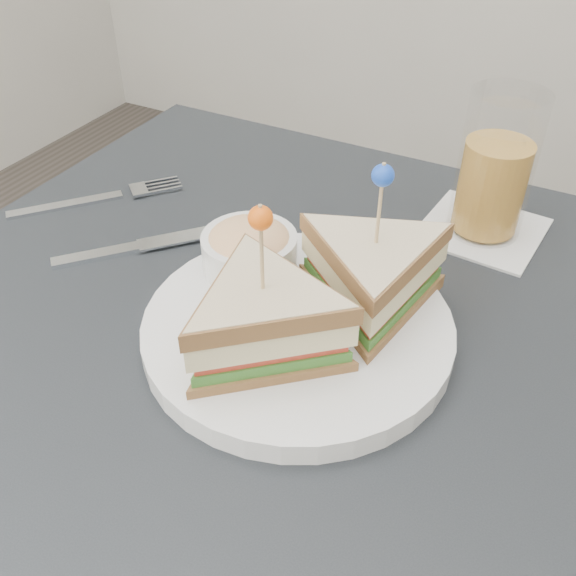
{
  "coord_description": "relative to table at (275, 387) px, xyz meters",
  "views": [
    {
      "loc": [
        0.22,
        -0.39,
        1.16
      ],
      "look_at": [
        0.01,
        0.01,
        0.8
      ],
      "focal_mm": 40.0,
      "sensor_mm": 36.0,
      "label": 1
    }
  ],
  "objects": [
    {
      "name": "table",
      "position": [
        0.0,
        0.0,
        0.0
      ],
      "size": [
        0.8,
        0.8,
        0.75
      ],
      "color": "black",
      "rests_on": "ground"
    },
    {
      "name": "drink_set",
      "position": [
        0.13,
        0.26,
        0.15
      ],
      "size": [
        0.14,
        0.14,
        0.16
      ],
      "rotation": [
        0.0,
        0.0,
        -0.08
      ],
      "color": "silver",
      "rests_on": "table"
    },
    {
      "name": "cutlery_knife",
      "position": [
        -0.19,
        0.06,
        0.08
      ],
      "size": [
        0.17,
        0.18,
        0.01
      ],
      "rotation": [
        0.0,
        0.0,
        -0.73
      ],
      "color": "white",
      "rests_on": "table"
    },
    {
      "name": "plate_meal",
      "position": [
        0.03,
        0.01,
        0.12
      ],
      "size": [
        0.34,
        0.34,
        0.17
      ],
      "rotation": [
        0.0,
        0.0,
        0.19
      ],
      "color": "white",
      "rests_on": "table"
    },
    {
      "name": "cutlery_fork",
      "position": [
        -0.3,
        0.12,
        0.08
      ],
      "size": [
        0.15,
        0.18,
        0.01
      ],
      "rotation": [
        0.0,
        0.0,
        -0.7
      ],
      "color": "silver",
      "rests_on": "table"
    }
  ]
}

